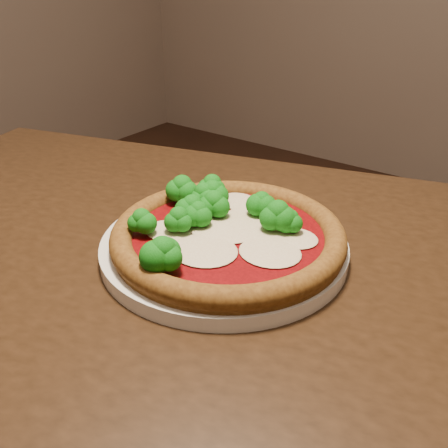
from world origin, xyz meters
The scene contains 3 objects.
dining_table centered at (0.12, -0.24, 0.64)m, with size 1.30×1.01×0.75m.
plate centered at (0.12, -0.19, 0.76)m, with size 0.30×0.30×0.02m, color silver.
pizza centered at (0.12, -0.20, 0.78)m, with size 0.28×0.28×0.06m.
Camera 1 is at (0.43, -0.61, 1.07)m, focal length 40.00 mm.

